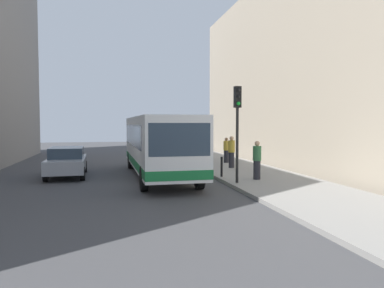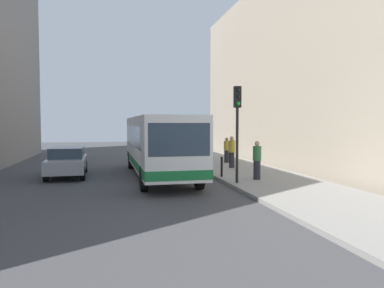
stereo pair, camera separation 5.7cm
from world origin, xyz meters
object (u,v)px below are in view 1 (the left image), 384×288
Objects in this scene: bus at (158,143)px; bollard_mid at (210,162)px; pedestrian_far_sidewalk at (226,150)px; car_beside_bus at (67,161)px; traffic_light at (237,116)px; pedestrian_mid_sidewalk at (232,152)px; bollard_near at (222,167)px; pedestrian_near_signal at (257,160)px.

bus is 3.08m from bollard_mid.
car_beside_bus is at bearing -53.89° from pedestrian_far_sidewalk.
pedestrian_far_sidewalk is at bearing 75.67° from traffic_light.
pedestrian_mid_sidewalk is (1.59, 1.10, 0.44)m from bollard_mid.
traffic_light is 2.26× the size of pedestrian_mid_sidewalk.
bollard_near is at bearing 92.94° from traffic_light.
car_beside_bus reaches higher than bollard_mid.
bus is 6.34× the size of pedestrian_near_signal.
pedestrian_near_signal is at bearing -69.00° from bollard_mid.
traffic_light reaches higher than bus.
traffic_light reaches higher than pedestrian_near_signal.
traffic_light is 2.35× the size of pedestrian_near_signal.
bollard_near is at bearing -5.28° from pedestrian_near_signal.
bus reaches higher than pedestrian_far_sidewalk.
bollard_mid is at bearing 90.00° from bollard_near.
pedestrian_near_signal reaches higher than bollard_mid.
traffic_light is 4.32× the size of bollard_near.
bus reaches higher than pedestrian_mid_sidewalk.
pedestrian_mid_sidewalk reaches higher than pedestrian_near_signal.
bus is at bearing -32.21° from pedestrian_far_sidewalk.
pedestrian_mid_sidewalk is at bearing 34.59° from bollard_mid.
pedestrian_mid_sidewalk is at bearing -177.77° from car_beside_bus.
bus reaches higher than car_beside_bus.
bollard_mid is at bearing -32.34° from pedestrian_near_signal.
bollard_mid is at bearing -170.46° from bus.
pedestrian_far_sidewalk reaches higher than bollard_mid.
car_beside_bus is 8.96m from pedestrian_mid_sidewalk.
car_beside_bus is 4.69× the size of bollard_mid.
bollard_mid is (-0.10, 4.19, -2.38)m from traffic_light.
pedestrian_mid_sidewalk reaches higher than bollard_mid.
bollard_mid is 1.99m from pedestrian_mid_sidewalk.
pedestrian_near_signal reaches higher than car_beside_bus.
bollard_mid is 4.48m from pedestrian_far_sidewalk.
bollard_near is 3.73m from pedestrian_mid_sidewalk.
pedestrian_near_signal is at bearing 144.10° from bus.
bus reaches higher than pedestrian_near_signal.
bollard_mid is (0.00, 2.24, 0.00)m from bollard_near.
traffic_light is 4.82m from bollard_mid.
pedestrian_far_sidewalk is (0.57, 2.81, -0.10)m from pedestrian_mid_sidewalk.
car_beside_bus is at bearing 12.48° from pedestrian_near_signal.
traffic_light is 5.83m from pedestrian_mid_sidewalk.
traffic_light reaches higher than pedestrian_mid_sidewalk.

